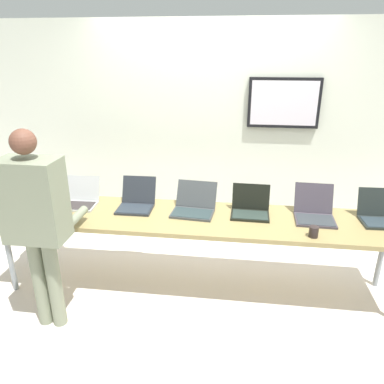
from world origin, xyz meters
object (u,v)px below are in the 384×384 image
object	(u,v)px
laptop_station_0	(77,199)
laptop_station_2	(194,206)
laptop_station_1	(136,201)
laptop_station_5	(378,215)
coffee_mug	(314,232)
workbench	(197,221)
equipment_box	(38,185)
laptop_station_3	(250,208)
laptop_station_4	(314,212)
person	(36,215)

from	to	relation	value
laptop_station_0	laptop_station_2	world-z (taller)	laptop_station_0
laptop_station_1	laptop_station_5	size ratio (longest dim) A/B	1.12
laptop_station_0	coffee_mug	world-z (taller)	laptop_station_0
laptop_station_1	laptop_station_2	world-z (taller)	laptop_station_1
workbench	laptop_station_2	bearing A→B (deg)	112.65
equipment_box	laptop_station_3	size ratio (longest dim) A/B	1.09
workbench	laptop_station_3	xyz separation A→B (m)	(0.46, 0.12, 0.10)
workbench	equipment_box	world-z (taller)	equipment_box
laptop_station_1	laptop_station_4	world-z (taller)	laptop_station_4
workbench	laptop_station_0	size ratio (longest dim) A/B	9.22
equipment_box	laptop_station_0	bearing A→B (deg)	-7.40
laptop_station_0	laptop_station_2	xyz separation A→B (m)	(1.12, -0.02, -0.00)
laptop_station_4	coffee_mug	size ratio (longest dim) A/B	4.35
laptop_station_1	coffee_mug	distance (m)	1.58
workbench	laptop_station_1	size ratio (longest dim) A/B	9.74
laptop_station_0	coffee_mug	size ratio (longest dim) A/B	4.42
laptop_station_5	workbench	bearing A→B (deg)	-175.71
laptop_station_5	person	world-z (taller)	person
coffee_mug	laptop_station_1	bearing A→B (deg)	166.06
person	coffee_mug	distance (m)	2.11
workbench	laptop_station_3	world-z (taller)	laptop_station_3
laptop_station_2	coffee_mug	world-z (taller)	laptop_station_2
laptop_station_5	person	bearing A→B (deg)	-164.57
workbench	laptop_station_0	distance (m)	1.17
laptop_station_1	person	distance (m)	0.94
laptop_station_1	laptop_station_0	bearing A→B (deg)	-179.28
laptop_station_4	laptop_station_5	distance (m)	0.53
laptop_station_5	person	size ratio (longest dim) A/B	0.20
workbench	person	world-z (taller)	person
workbench	laptop_station_5	world-z (taller)	laptop_station_5
workbench	person	size ratio (longest dim) A/B	2.22
coffee_mug	laptop_station_0	bearing A→B (deg)	169.96
laptop_station_5	coffee_mug	bearing A→B (deg)	-148.49
workbench	laptop_station_5	bearing A→B (deg)	4.29
workbench	laptop_station_2	size ratio (longest dim) A/B	8.99
laptop_station_0	laptop_station_5	world-z (taller)	laptop_station_5
laptop_station_1	laptop_station_2	size ratio (longest dim) A/B	0.92
laptop_station_0	person	xyz separation A→B (m)	(0.03, -0.74, 0.18)
laptop_station_3	laptop_station_4	xyz separation A→B (m)	(0.55, -0.01, 0.00)
equipment_box	laptop_station_2	distance (m)	1.52
person	coffee_mug	world-z (taller)	person
laptop_station_2	laptop_station_1	bearing A→B (deg)	177.13
laptop_station_3	laptop_station_4	size ratio (longest dim) A/B	0.88
laptop_station_4	person	xyz separation A→B (m)	(-2.14, -0.73, 0.18)
equipment_box	laptop_station_5	distance (m)	3.10
workbench	equipment_box	distance (m)	1.58
laptop_station_3	laptop_station_2	bearing A→B (deg)	-178.49
laptop_station_3	laptop_station_1	bearing A→B (deg)	179.24
equipment_box	laptop_station_1	bearing A→B (deg)	-2.64
laptop_station_4	coffee_mug	bearing A→B (deg)	-100.43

